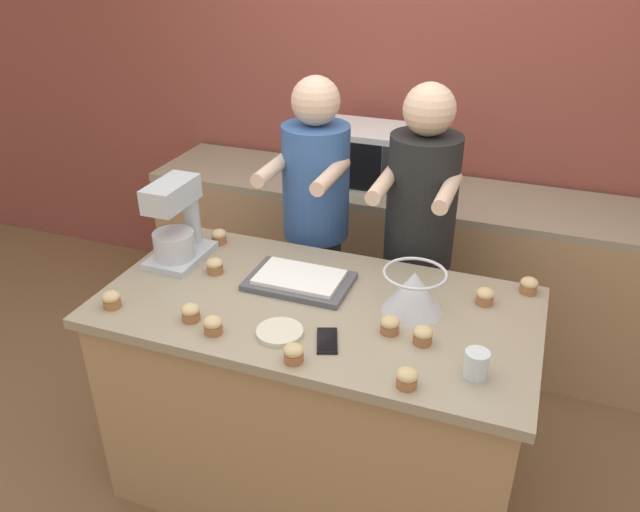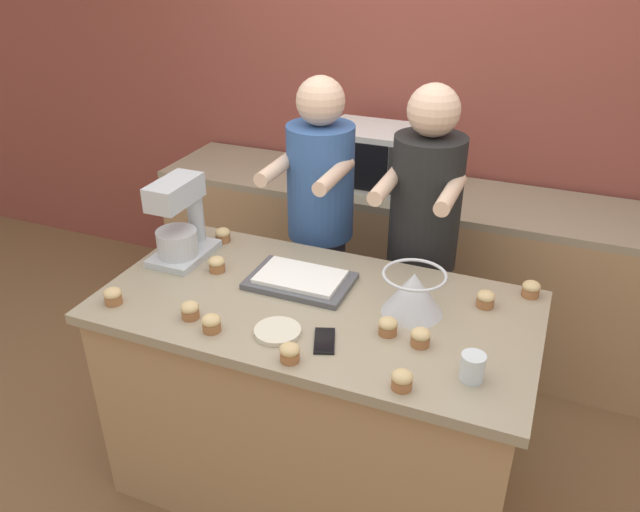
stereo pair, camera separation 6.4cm
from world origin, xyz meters
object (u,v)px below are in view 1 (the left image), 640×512
Objects in this scene: cupcake_5 at (219,236)px; cupcake_10 at (215,266)px; cupcake_9 at (407,378)px; microwave_oven at (368,156)px; cupcake_4 at (390,325)px; person_right at (417,252)px; cell_phone at (327,341)px; mixing_bowl at (414,290)px; stand_mixer at (177,226)px; cupcake_1 at (213,325)px; small_plate at (280,332)px; cupcake_8 at (111,299)px; person_left at (316,237)px; cupcake_6 at (485,296)px; cupcake_3 at (529,285)px; baking_tray at (299,280)px; cupcake_0 at (294,353)px; drinking_glass at (476,364)px; cupcake_7 at (423,335)px; cupcake_2 at (191,312)px.

cupcake_5 is 0.27m from cupcake_10.
cupcake_10 is (-0.90, 0.42, 0.00)m from cupcake_9.
cupcake_4 is at bearing -70.21° from microwave_oven.
cell_phone is (-0.12, -0.87, 0.07)m from person_right.
cupcake_10 reaches higher than cell_phone.
microwave_oven reaches higher than mixing_bowl.
cupcake_9 and cupcake_10 have the same top height.
cupcake_1 is (0.40, -0.43, -0.12)m from stand_mixer.
small_plate is 2.42× the size of cupcake_5.
person_left is at bearing 64.14° from cupcake_8.
cupcake_4 is 1.00× the size of cupcake_6.
cupcake_3 is at bearing -30.56° from person_right.
cupcake_9 is (0.70, -0.04, 0.00)m from cupcake_1.
baking_tray is at bearing -23.89° from cupcake_5.
person_right is 0.56m from cupcake_6.
microwave_oven is at bearing 114.06° from mixing_bowl.
cupcake_3 and cupcake_4 have the same top height.
small_plate is at bearing -143.21° from cupcake_3.
stand_mixer is 0.57m from baking_tray.
cupcake_3 is 1.25m from cupcake_10.
cupcake_0 and cupcake_3 have the same top height.
cupcake_0 is at bearing -81.73° from microwave_oven.
mixing_bowl is 3.44× the size of cupcake_8.
small_plate is at bearing -157.93° from cupcake_4.
drinking_glass is 1.13m from cupcake_10.
cupcake_0 and cupcake_9 have the same top height.
cupcake_7 is (-0.19, 0.11, -0.01)m from drinking_glass.
cupcake_8 is (-0.32, -0.03, 0.00)m from cupcake_2.
cupcake_5 is at bearing 157.18° from cupcake_7.
person_right is at bearing 149.44° from cupcake_3.
mixing_bowl reaches higher than cupcake_8.
mixing_bowl is at bearing -14.24° from cupcake_5.
cupcake_9 is 0.99m from cupcake_10.
cupcake_2 is at bearing -70.89° from cupcake_5.
cupcake_7 is (-0.31, -0.47, 0.00)m from cupcake_3.
cupcake_2 is (-0.51, -0.05, 0.03)m from cell_phone.
cupcake_5 is (-1.21, 0.54, -0.01)m from drinking_glass.
cupcake_1 is at bearing -1.98° from cupcake_8.
cupcake_7 and cupcake_8 have the same top height.
small_plate is 0.78m from cupcake_6.
person_left is 23.86× the size of cupcake_6.
baking_tray is 0.44m from cupcake_1.
cupcake_1 is 0.70m from cupcake_5.
small_plate is at bearing -141.82° from mixing_bowl.
stand_mixer is at bearing 132.86° from cupcake_1.
person_right reaches higher than cupcake_9.
cupcake_3 is 0.56m from cupcake_7.
cupcake_0 is at bearing -33.48° from stand_mixer.
baking_tray is 2.54× the size of cell_phone.
cupcake_10 is (-0.78, 0.16, 0.00)m from cupcake_4.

